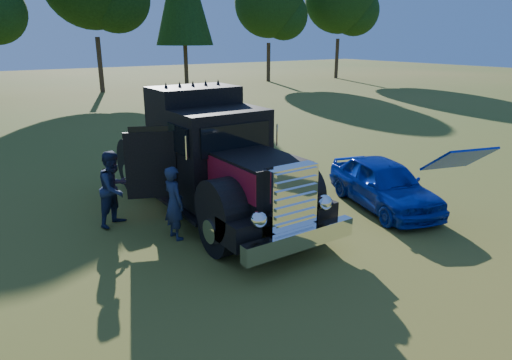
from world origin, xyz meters
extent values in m
plane|color=#365519|center=(0.00, 0.00, 0.00)|extent=(120.00, 120.00, 0.00)
cylinder|color=#2D2116|center=(28.00, 29.00, 1.98)|extent=(0.36, 0.36, 3.96)
sphere|color=black|center=(29.32, 28.12, 6.60)|extent=(4.84, 4.84, 4.84)
cylinder|color=#2D2116|center=(12.00, 31.50, 2.25)|extent=(0.36, 0.36, 4.50)
cylinder|color=#2D2116|center=(20.00, 30.00, 1.80)|extent=(0.36, 0.36, 3.60)
sphere|color=black|center=(20.00, 30.00, 7.20)|extent=(6.40, 6.40, 6.40)
sphere|color=black|center=(21.20, 29.20, 6.00)|extent=(4.40, 4.40, 4.40)
cylinder|color=#2D2116|center=(4.00, 30.00, 2.07)|extent=(0.36, 0.36, 4.14)
cylinder|color=black|center=(-2.34, 0.42, 0.55)|extent=(0.32, 1.10, 1.10)
cylinder|color=black|center=(-0.24, 0.42, 0.55)|extent=(0.32, 1.10, 1.10)
cylinder|color=black|center=(-2.34, 5.22, 0.55)|extent=(0.32, 1.10, 1.10)
cylinder|color=black|center=(-0.24, 5.22, 0.55)|extent=(0.32, 1.10, 1.10)
cylinder|color=black|center=(-2.01, 5.22, 0.55)|extent=(0.32, 1.10, 1.10)
cylinder|color=black|center=(-0.57, 5.22, 0.55)|extent=(0.32, 1.10, 1.10)
cube|color=black|center=(-1.29, 3.02, 0.62)|extent=(1.60, 6.40, 0.28)
cube|color=white|center=(-1.29, -0.83, 0.55)|extent=(2.50, 0.22, 0.36)
cube|color=white|center=(-1.29, -0.53, 1.25)|extent=(1.05, 0.30, 1.30)
cube|color=black|center=(-1.29, 0.52, 1.30)|extent=(1.35, 1.80, 1.10)
cube|color=maroon|center=(-1.98, 0.52, 1.50)|extent=(0.02, 1.80, 0.60)
cube|color=maroon|center=(-0.60, 0.52, 1.50)|extent=(0.02, 1.80, 0.60)
cylinder|color=black|center=(-2.24, 0.42, 0.95)|extent=(0.55, 1.24, 1.24)
cylinder|color=black|center=(-0.34, 0.42, 0.95)|extent=(0.55, 1.24, 1.24)
sphere|color=white|center=(-2.07, -0.60, 1.05)|extent=(0.32, 0.32, 0.32)
sphere|color=white|center=(-0.51, -0.60, 1.05)|extent=(0.32, 0.32, 0.32)
cube|color=black|center=(-1.29, 2.07, 1.55)|extent=(2.05, 1.30, 2.10)
cube|color=black|center=(-1.29, 1.40, 2.05)|extent=(1.70, 0.05, 0.65)
cube|color=black|center=(-1.29, 3.37, 1.75)|extent=(2.05, 1.30, 2.50)
cube|color=black|center=(-1.29, 5.02, 0.95)|extent=(2.00, 2.00, 0.35)
cube|color=black|center=(-2.82, 2.50, 1.45)|extent=(1.03, 0.49, 1.50)
cube|color=maroon|center=(-2.84, 2.55, 1.30)|extent=(0.79, 0.36, 0.75)
imported|color=#0822B1|center=(2.47, 0.45, 0.62)|extent=(2.41, 3.90, 1.24)
cube|color=#0822B1|center=(2.95, -1.18, 1.55)|extent=(1.51, 1.25, 0.67)
imported|color=#1F2A49|center=(-2.69, 1.66, 0.80)|extent=(0.43, 0.62, 1.60)
imported|color=#1C1F42|center=(-3.49, 3.11, 0.87)|extent=(1.07, 1.01, 1.75)
camera|label=1|loc=(-6.31, -6.80, 4.15)|focal=32.00mm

